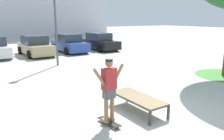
# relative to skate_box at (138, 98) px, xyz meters

# --- Properties ---
(ground_plane) EXTENTS (120.00, 120.00, 0.00)m
(ground_plane) POSITION_rel_skate_box_xyz_m (0.27, -0.57, -0.41)
(ground_plane) COLOR #B7B5AD
(skate_box) EXTENTS (0.83, 1.93, 0.46)m
(skate_box) POSITION_rel_skate_box_xyz_m (0.00, 0.00, 0.00)
(skate_box) COLOR #38383D
(skate_box) RESTS_ON ground
(skateboard) EXTENTS (0.32, 0.82, 0.09)m
(skateboard) POSITION_rel_skate_box_xyz_m (-1.22, -0.33, -0.34)
(skateboard) COLOR black
(skateboard) RESTS_ON ground
(skater) EXTENTS (1.00, 0.33, 1.69)m
(skater) POSITION_rel_skate_box_xyz_m (-1.22, -0.33, 0.66)
(skater) COLOR #8E6647
(skater) RESTS_ON skateboard
(car_tan) EXTENTS (2.11, 4.30, 1.50)m
(car_tan) POSITION_rel_skate_box_xyz_m (-0.01, 12.62, 0.28)
(car_tan) COLOR tan
(car_tan) RESTS_ON ground
(car_blue) EXTENTS (2.12, 4.30, 1.50)m
(car_blue) POSITION_rel_skate_box_xyz_m (2.82, 12.94, 0.28)
(car_blue) COLOR #28479E
(car_blue) RESTS_ON ground
(car_black) EXTENTS (2.11, 4.30, 1.50)m
(car_black) POSITION_rel_skate_box_xyz_m (5.66, 12.82, 0.28)
(car_black) COLOR black
(car_black) RESTS_ON ground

